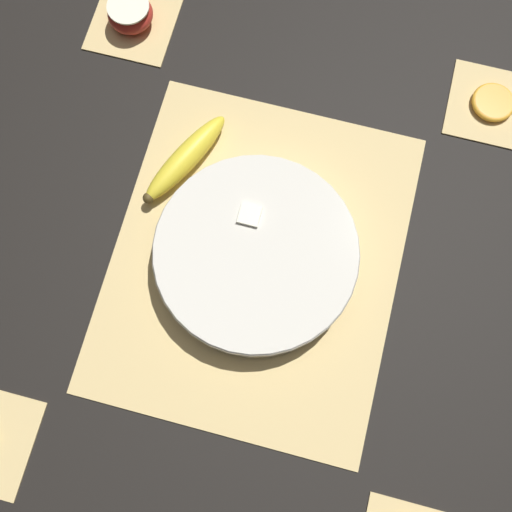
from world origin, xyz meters
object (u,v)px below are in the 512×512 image
object	(u,v)px
apple_half	(130,13)
fruit_salad_bowl	(256,254)
whole_banana	(185,159)
orange_slice_whole	(493,102)

from	to	relation	value
apple_half	fruit_salad_bowl	bearing A→B (deg)	41.22
whole_banana	fruit_salad_bowl	bearing A→B (deg)	49.68
fruit_salad_bowl	orange_slice_whole	xyz separation A→B (m)	(-0.35, 0.30, -0.03)
whole_banana	orange_slice_whole	bearing A→B (deg)	116.48
fruit_salad_bowl	whole_banana	size ratio (longest dim) A/B	1.67
orange_slice_whole	fruit_salad_bowl	bearing A→B (deg)	-41.30
apple_half	orange_slice_whole	world-z (taller)	apple_half
whole_banana	orange_slice_whole	size ratio (longest dim) A/B	2.58
apple_half	orange_slice_whole	bearing A→B (deg)	90.00
whole_banana	orange_slice_whole	distance (m)	0.50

